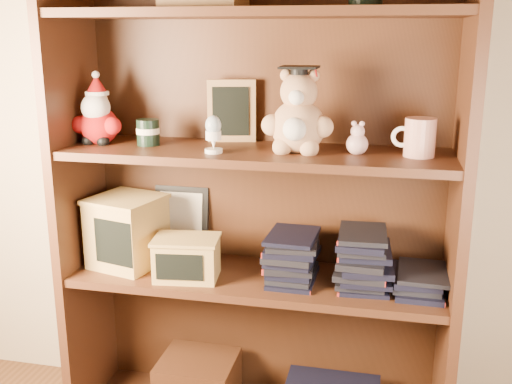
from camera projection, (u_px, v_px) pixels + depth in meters
bookcase at (259, 201)px, 1.86m from camera, size 1.20×0.35×1.60m
shelf_lower at (256, 279)px, 1.88m from camera, size 1.14×0.33×0.02m
shelf_upper at (256, 154)px, 1.77m from camera, size 1.14×0.33×0.02m
santa_plush at (98, 117)px, 1.85m from camera, size 0.16×0.12×0.23m
teachers_tin at (148, 132)px, 1.83m from camera, size 0.07×0.07×0.08m
chalkboard_plaque at (232, 112)px, 1.87m from camera, size 0.15×0.10×0.19m
egg_cup at (213, 133)px, 1.71m from camera, size 0.05×0.05×0.11m
grad_teddy_bear at (298, 119)px, 1.71m from camera, size 0.21×0.18×0.25m
pink_figurine at (357, 141)px, 1.70m from camera, size 0.06×0.06×0.10m
teacher_mug at (419, 137)px, 1.66m from camera, size 0.12×0.09×0.11m
certificate_frame at (182, 220)px, 2.03m from camera, size 0.19×0.05×0.23m
treats_box at (127, 231)px, 1.93m from camera, size 0.25×0.25×0.23m
pencils_box at (187, 258)px, 1.84m from camera, size 0.22×0.17×0.13m
book_stack_left at (290, 256)px, 1.83m from camera, size 0.14×0.20×0.14m
book_stack_mid at (364, 260)px, 1.78m from camera, size 0.14×0.20×0.16m
book_stack_right at (419, 279)px, 1.76m from camera, size 0.14×0.20×0.06m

